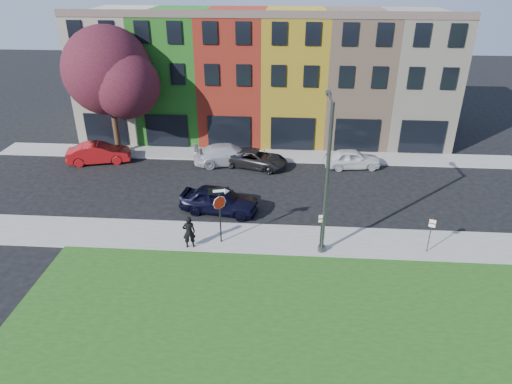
# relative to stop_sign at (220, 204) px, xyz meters

# --- Properties ---
(ground) EXTENTS (120.00, 120.00, 0.00)m
(ground) POSITION_rel_stop_sign_xyz_m (3.78, -2.50, -2.43)
(ground) COLOR black
(ground) RESTS_ON ground
(sidewalk_near) EXTENTS (40.00, 3.00, 0.12)m
(sidewalk_near) POSITION_rel_stop_sign_xyz_m (5.78, 0.50, -2.37)
(sidewalk_near) COLOR gray
(sidewalk_near) RESTS_ON ground
(sidewalk_far) EXTENTS (40.00, 2.40, 0.12)m
(sidewalk_far) POSITION_rel_stop_sign_xyz_m (0.78, 12.50, -2.37)
(sidewalk_far) COLOR gray
(sidewalk_far) RESTS_ON ground
(rowhouse_block) EXTENTS (30.00, 10.12, 10.00)m
(rowhouse_block) POSITION_rel_stop_sign_xyz_m (1.28, 18.68, 2.56)
(rowhouse_block) COLOR beige
(rowhouse_block) RESTS_ON ground
(stop_sign) EXTENTS (1.02, 0.34, 3.25)m
(stop_sign) POSITION_rel_stop_sign_xyz_m (0.00, 0.00, 0.00)
(stop_sign) COLOR black
(stop_sign) RESTS_ON sidewalk_near
(man) EXTENTS (0.86, 0.74, 1.82)m
(man) POSITION_rel_stop_sign_xyz_m (-1.57, -0.60, -1.40)
(man) COLOR black
(man) RESTS_ON sidewalk_near
(sedan_near) EXTENTS (3.42, 5.34, 1.61)m
(sedan_near) POSITION_rel_stop_sign_xyz_m (-0.57, 3.48, -1.62)
(sedan_near) COLOR black
(sedan_near) RESTS_ON ground
(parked_car_red) EXTENTS (3.85, 5.37, 1.51)m
(parked_car_red) POSITION_rel_stop_sign_xyz_m (-10.68, 10.38, -1.67)
(parked_car_red) COLOR maroon
(parked_car_red) RESTS_ON ground
(parked_car_silver) EXTENTS (4.43, 6.11, 1.50)m
(parked_car_silver) POSITION_rel_stop_sign_xyz_m (-0.95, 10.82, -1.68)
(parked_car_silver) COLOR #BCBCC1
(parked_car_silver) RESTS_ON ground
(parked_car_dark) EXTENTS (4.68, 5.83, 1.30)m
(parked_car_dark) POSITION_rel_stop_sign_xyz_m (1.12, 10.42, -1.78)
(parked_car_dark) COLOR black
(parked_car_dark) RESTS_ON ground
(parked_car_white) EXTENTS (2.58, 4.47, 1.40)m
(parked_car_white) POSITION_rel_stop_sign_xyz_m (8.18, 10.78, -1.73)
(parked_car_white) COLOR silver
(parked_car_white) RESTS_ON ground
(street_lamp) EXTENTS (0.40, 2.58, 7.92)m
(street_lamp) POSITION_rel_stop_sign_xyz_m (5.34, -0.28, 1.69)
(street_lamp) COLOR #414345
(street_lamp) RESTS_ON sidewalk_near
(parking_sign_a) EXTENTS (0.32, 0.10, 2.28)m
(parking_sign_a) POSITION_rel_stop_sign_xyz_m (5.23, -0.52, -0.89)
(parking_sign_a) COLOR #414345
(parking_sign_a) RESTS_ON sidewalk_near
(parking_sign_b) EXTENTS (0.30, 0.15, 1.99)m
(parking_sign_b) POSITION_rel_stop_sign_xyz_m (10.80, -0.17, -1.05)
(parking_sign_b) COLOR #414345
(parking_sign_b) RESTS_ON sidewalk_near
(tree_purple) EXTENTS (7.74, 6.77, 9.57)m
(tree_purple) POSITION_rel_stop_sign_xyz_m (-9.77, 12.42, 3.87)
(tree_purple) COLOR black
(tree_purple) RESTS_ON sidewalk_far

